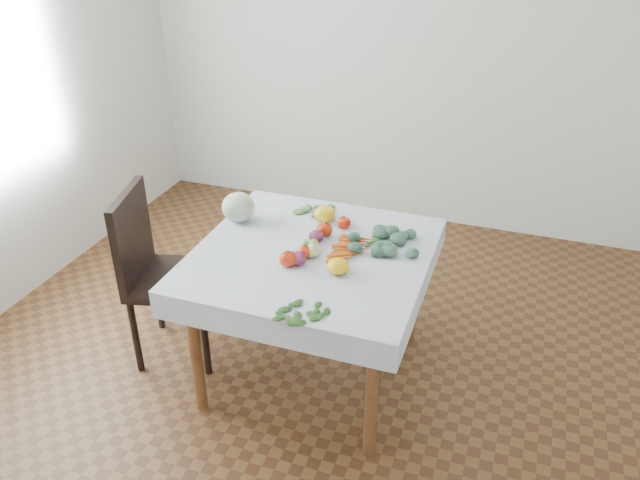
# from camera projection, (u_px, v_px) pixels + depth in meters

# --- Properties ---
(ground) EXTENTS (4.00, 4.00, 0.00)m
(ground) POSITION_uv_depth(u_px,v_px,m) (313.00, 371.00, 3.41)
(ground) COLOR brown
(back_wall) EXTENTS (4.00, 0.04, 2.70)m
(back_wall) POSITION_uv_depth(u_px,v_px,m) (409.00, 43.00, 4.39)
(back_wall) COLOR silver
(back_wall) RESTS_ON ground
(table) EXTENTS (1.00, 1.00, 0.75)m
(table) POSITION_uv_depth(u_px,v_px,m) (312.00, 270.00, 3.09)
(table) COLOR brown
(table) RESTS_ON ground
(tablecloth) EXTENTS (1.12, 1.12, 0.01)m
(tablecloth) POSITION_uv_depth(u_px,v_px,m) (312.00, 252.00, 3.04)
(tablecloth) COLOR white
(tablecloth) RESTS_ON table
(chair) EXTENTS (0.54, 0.54, 0.98)m
(chair) POSITION_uv_depth(u_px,v_px,m) (156.00, 265.00, 3.31)
(chair) COLOR black
(chair) RESTS_ON ground
(cabbage) EXTENTS (0.20, 0.20, 0.16)m
(cabbage) POSITION_uv_depth(u_px,v_px,m) (238.00, 207.00, 3.29)
(cabbage) COLOR #B1C1A1
(cabbage) RESTS_ON tablecloth
(tomato_a) EXTENTS (0.09, 0.09, 0.06)m
(tomato_a) POSITION_uv_depth(u_px,v_px,m) (344.00, 223.00, 3.24)
(tomato_a) COLOR red
(tomato_a) RESTS_ON tablecloth
(tomato_b) EXTENTS (0.09, 0.09, 0.07)m
(tomato_b) POSITION_uv_depth(u_px,v_px,m) (325.00, 230.00, 3.16)
(tomato_b) COLOR red
(tomato_b) RESTS_ON tablecloth
(tomato_c) EXTENTS (0.10, 0.10, 0.08)m
(tomato_c) POSITION_uv_depth(u_px,v_px,m) (288.00, 259.00, 2.91)
(tomato_c) COLOR red
(tomato_c) RESTS_ON tablecloth
(tomato_d) EXTENTS (0.09, 0.09, 0.06)m
(tomato_d) POSITION_uv_depth(u_px,v_px,m) (305.00, 252.00, 2.98)
(tomato_d) COLOR red
(tomato_d) RESTS_ON tablecloth
(heirloom_back) EXTENTS (0.14, 0.14, 0.08)m
(heirloom_back) POSITION_uv_depth(u_px,v_px,m) (325.00, 214.00, 3.31)
(heirloom_back) COLOR yellow
(heirloom_back) RESTS_ON tablecloth
(heirloom_front) EXTENTS (0.12, 0.12, 0.07)m
(heirloom_front) POSITION_uv_depth(u_px,v_px,m) (338.00, 266.00, 2.86)
(heirloom_front) COLOR yellow
(heirloom_front) RESTS_ON tablecloth
(onion_a) EXTENTS (0.09, 0.09, 0.07)m
(onion_a) POSITION_uv_depth(u_px,v_px,m) (298.00, 258.00, 2.92)
(onion_a) COLOR #5D1A3F
(onion_a) RESTS_ON tablecloth
(onion_b) EXTENTS (0.09, 0.09, 0.06)m
(onion_b) POSITION_uv_depth(u_px,v_px,m) (316.00, 236.00, 3.11)
(onion_b) COLOR #5D1A3F
(onion_b) RESTS_ON tablecloth
(tomatillo_cluster) EXTENTS (0.18, 0.12, 0.05)m
(tomatillo_cluster) POSITION_uv_depth(u_px,v_px,m) (301.00, 248.00, 3.02)
(tomatillo_cluster) COLOR #BEDA7E
(tomatillo_cluster) RESTS_ON tablecloth
(carrot_bunch) EXTENTS (0.18, 0.30, 0.03)m
(carrot_bunch) POSITION_uv_depth(u_px,v_px,m) (353.00, 248.00, 3.05)
(carrot_bunch) COLOR orange
(carrot_bunch) RESTS_ON tablecloth
(kale_bunch) EXTENTS (0.36, 0.27, 0.04)m
(kale_bunch) POSITION_uv_depth(u_px,v_px,m) (384.00, 242.00, 3.08)
(kale_bunch) COLOR #3C634E
(kale_bunch) RESTS_ON tablecloth
(basil_bunch) EXTENTS (0.22, 0.19, 0.01)m
(basil_bunch) POSITION_uv_depth(u_px,v_px,m) (303.00, 312.00, 2.60)
(basil_bunch) COLOR #28581B
(basil_bunch) RESTS_ON tablecloth
(dill_bunch) EXTENTS (0.19, 0.18, 0.02)m
(dill_bunch) POSITION_uv_depth(u_px,v_px,m) (317.00, 211.00, 3.40)
(dill_bunch) COLOR #53863D
(dill_bunch) RESTS_ON tablecloth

